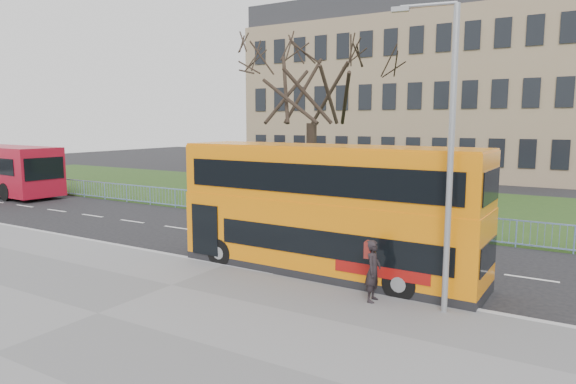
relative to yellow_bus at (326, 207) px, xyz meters
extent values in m
plane|color=black|center=(-3.27, 0.51, -2.21)|extent=(120.00, 120.00, 0.00)
cube|color=slate|center=(-3.27, -6.24, -2.15)|extent=(80.00, 10.50, 0.12)
cube|color=#9B9B9E|center=(-3.27, -1.04, -2.14)|extent=(80.00, 0.20, 0.14)
cube|color=#1E3B15|center=(-3.27, 14.81, -2.17)|extent=(80.00, 15.40, 0.08)
cube|color=#8A7158|center=(-8.27, 35.51, 4.79)|extent=(30.00, 15.00, 14.00)
cube|color=orange|center=(0.00, 0.01, -0.96)|extent=(9.86, 2.53, 1.82)
cube|color=orange|center=(0.00, 0.01, 0.11)|extent=(9.86, 2.53, 0.31)
cube|color=orange|center=(0.00, 0.01, 1.09)|extent=(9.81, 2.48, 1.64)
cube|color=black|center=(0.54, -1.18, -0.89)|extent=(7.58, 0.19, 0.80)
cube|color=black|center=(-0.02, -1.15, 1.01)|extent=(9.03, 0.21, 0.89)
cylinder|color=black|center=(-3.53, -0.98, -1.72)|extent=(0.98, 0.28, 0.97)
cylinder|color=black|center=(2.83, -1.10, -1.72)|extent=(0.98, 0.28, 0.97)
cylinder|color=black|center=(-24.11, 3.59, -1.64)|extent=(1.15, 0.38, 1.13)
imported|color=black|center=(2.33, -1.82, -1.25)|extent=(0.45, 0.64, 1.67)
cylinder|color=gray|center=(4.18, -1.60, 1.69)|extent=(0.15, 0.15, 7.55)
cylinder|color=gray|center=(3.53, -1.71, 5.46)|extent=(1.32, 0.32, 0.09)
cube|color=gray|center=(2.88, -1.82, 5.41)|extent=(0.45, 0.24, 0.11)
camera|label=1|loc=(7.24, -14.35, 2.71)|focal=32.00mm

